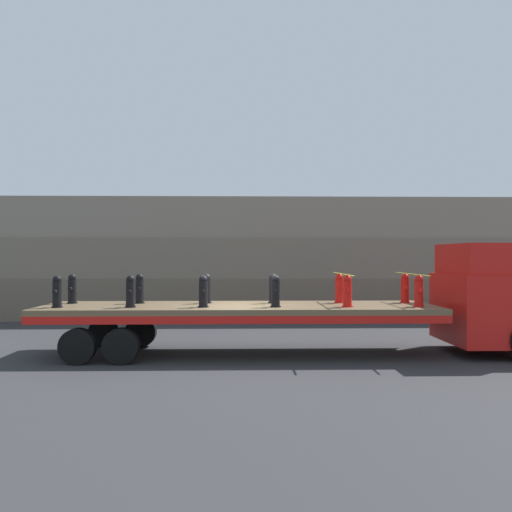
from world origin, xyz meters
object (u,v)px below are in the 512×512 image
at_px(fire_hydrant_black_near_1, 130,292).
at_px(fire_hydrant_red_far_5, 405,289).
at_px(fire_hydrant_black_near_2, 203,292).
at_px(fire_hydrant_red_near_5, 419,291).
at_px(flatbed_trailer, 217,314).
at_px(fire_hydrant_black_far_1, 140,289).
at_px(fire_hydrant_red_near_4, 347,291).
at_px(fire_hydrant_red_far_4, 339,289).
at_px(truck_cab, 492,298).
at_px(fire_hydrant_black_far_2, 207,289).
at_px(fire_hydrant_black_near_3, 276,292).
at_px(fire_hydrant_black_near_0, 57,292).
at_px(fire_hydrant_black_far_3, 273,289).
at_px(fire_hydrant_black_far_0, 72,289).

xyz_separation_m(fire_hydrant_black_near_1, fire_hydrant_red_far_5, (7.59, 1.14, 0.00)).
distance_m(fire_hydrant_black_near_2, fire_hydrant_red_near_5, 5.70).
height_order(flatbed_trailer, fire_hydrant_black_far_1, fire_hydrant_black_far_1).
distance_m(fire_hydrant_black_far_1, fire_hydrant_red_near_4, 5.81).
bearing_deg(fire_hydrant_black_near_2, fire_hydrant_black_near_1, 180.00).
bearing_deg(fire_hydrant_red_far_4, truck_cab, -7.80).
bearing_deg(fire_hydrant_black_far_2, fire_hydrant_black_near_2, -90.00).
height_order(flatbed_trailer, fire_hydrant_black_near_3, fire_hydrant_black_near_3).
height_order(fire_hydrant_black_near_0, fire_hydrant_red_far_5, same).
relative_size(fire_hydrant_red_near_4, fire_hydrant_red_far_5, 1.00).
height_order(fire_hydrant_black_near_1, fire_hydrant_red_far_4, same).
distance_m(fire_hydrant_black_near_0, fire_hydrant_red_near_5, 9.49).
bearing_deg(flatbed_trailer, fire_hydrant_black_near_3, -19.95).
bearing_deg(fire_hydrant_red_far_5, fire_hydrant_black_near_2, -168.71).
bearing_deg(fire_hydrant_black_far_1, truck_cab, -3.30).
height_order(truck_cab, fire_hydrant_red_far_4, truck_cab).
bearing_deg(fire_hydrant_black_near_0, fire_hydrant_black_near_3, 0.00).
xyz_separation_m(truck_cab, fire_hydrant_black_far_3, (-6.05, 0.57, 0.23)).
bearing_deg(truck_cab, fire_hydrant_black_near_0, -177.23).
distance_m(truck_cab, fire_hydrant_red_far_5, 2.33).
xyz_separation_m(flatbed_trailer, fire_hydrant_black_far_3, (1.57, 0.57, 0.64)).
distance_m(truck_cab, fire_hydrant_red_near_4, 4.19).
bearing_deg(fire_hydrant_black_far_2, fire_hydrant_red_far_5, 0.00).
relative_size(fire_hydrant_black_far_0, fire_hydrant_black_near_1, 1.00).
bearing_deg(fire_hydrant_red_near_4, fire_hydrant_black_near_1, 180.00).
bearing_deg(fire_hydrant_red_near_5, fire_hydrant_black_far_0, 173.17).
relative_size(fire_hydrant_black_near_0, fire_hydrant_red_near_4, 1.00).
xyz_separation_m(flatbed_trailer, fire_hydrant_black_near_2, (-0.33, -0.57, 0.64)).
bearing_deg(fire_hydrant_black_far_3, fire_hydrant_red_near_4, -30.91).
bearing_deg(fire_hydrant_black_near_0, fire_hydrant_red_near_5, 0.00).
bearing_deg(fire_hydrant_black_far_2, flatbed_trailer, -59.65).
bearing_deg(fire_hydrant_black_far_2, fire_hydrant_black_far_1, 180.00).
distance_m(fire_hydrant_black_near_1, fire_hydrant_black_far_2, 2.21).
bearing_deg(truck_cab, fire_hydrant_black_far_2, 175.91).
relative_size(fire_hydrant_black_far_1, fire_hydrant_red_near_4, 1.00).
bearing_deg(fire_hydrant_black_near_1, fire_hydrant_black_near_2, 0.00).
distance_m(truck_cab, fire_hydrant_black_near_1, 9.86).
height_order(fire_hydrant_black_far_3, fire_hydrant_red_far_5, same).
xyz_separation_m(flatbed_trailer, fire_hydrant_red_far_5, (5.36, 0.57, 0.64)).
relative_size(fire_hydrant_black_near_1, fire_hydrant_red_far_5, 1.00).
distance_m(fire_hydrant_black_near_0, fire_hydrant_black_far_0, 1.14).
relative_size(fire_hydrant_black_near_2, fire_hydrant_red_far_4, 1.00).
relative_size(fire_hydrant_black_near_0, fire_hydrant_black_far_3, 1.00).
distance_m(fire_hydrant_black_near_1, fire_hydrant_black_near_2, 1.90).
bearing_deg(fire_hydrant_red_near_4, fire_hydrant_black_far_1, 168.71).
xyz_separation_m(truck_cab, fire_hydrant_black_near_1, (-9.84, -0.57, 0.23)).
relative_size(flatbed_trailer, fire_hydrant_black_far_2, 12.74).
relative_size(fire_hydrant_black_near_2, fire_hydrant_red_near_5, 1.00).
bearing_deg(fire_hydrant_black_near_3, truck_cab, 5.37).
height_order(truck_cab, fire_hydrant_black_far_0, truck_cab).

